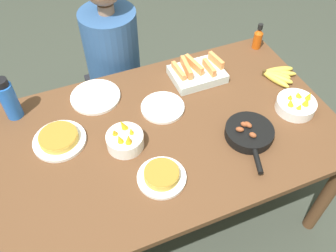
# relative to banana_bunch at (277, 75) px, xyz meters

# --- Properties ---
(ground_plane) EXTENTS (14.00, 14.00, 0.00)m
(ground_plane) POSITION_rel_banana_bunch_xyz_m (-0.70, -0.13, -0.78)
(ground_plane) COLOR #383D33
(dining_table) EXTENTS (1.64, 1.00, 0.76)m
(dining_table) POSITION_rel_banana_bunch_xyz_m (-0.70, -0.13, -0.11)
(dining_table) COLOR brown
(dining_table) RESTS_ON ground_plane
(banana_bunch) EXTENTS (0.19, 0.18, 0.04)m
(banana_bunch) POSITION_rel_banana_bunch_xyz_m (0.00, 0.00, 0.00)
(banana_bunch) COLOR gold
(banana_bunch) RESTS_ON dining_table
(melon_tray) EXTENTS (0.28, 0.21, 0.10)m
(melon_tray) POSITION_rel_banana_bunch_xyz_m (-0.41, 0.17, 0.01)
(melon_tray) COLOR silver
(melon_tray) RESTS_ON dining_table
(skillet) EXTENTS (0.23, 0.34, 0.08)m
(skillet) POSITION_rel_banana_bunch_xyz_m (-0.36, -0.31, 0.01)
(skillet) COLOR black
(skillet) RESTS_ON dining_table
(frittata_plate_center) EXTENTS (0.25, 0.25, 0.05)m
(frittata_plate_center) POSITION_rel_banana_bunch_xyz_m (-1.19, 0.00, 0.00)
(frittata_plate_center) COLOR white
(frittata_plate_center) RESTS_ON dining_table
(frittata_plate_side) EXTENTS (0.21, 0.21, 0.05)m
(frittata_plate_side) POSITION_rel_banana_bunch_xyz_m (-0.83, -0.37, 0.00)
(frittata_plate_side) COLOR white
(frittata_plate_side) RESTS_ON dining_table
(empty_plate_near_front) EXTENTS (0.22, 0.22, 0.02)m
(empty_plate_near_front) POSITION_rel_banana_bunch_xyz_m (-0.67, 0.02, -0.01)
(empty_plate_near_front) COLOR white
(empty_plate_near_front) RESTS_ON dining_table
(empty_plate_far_left) EXTENTS (0.26, 0.26, 0.02)m
(empty_plate_far_left) POSITION_rel_banana_bunch_xyz_m (-0.96, 0.22, -0.01)
(empty_plate_far_left) COLOR white
(empty_plate_far_left) RESTS_ON dining_table
(fruit_bowl_mango) EXTENTS (0.17, 0.17, 0.13)m
(fruit_bowl_mango) POSITION_rel_banana_bunch_xyz_m (-0.92, -0.14, 0.02)
(fruit_bowl_mango) COLOR white
(fruit_bowl_mango) RESTS_ON dining_table
(fruit_bowl_citrus) EXTENTS (0.20, 0.20, 0.10)m
(fruit_bowl_citrus) POSITION_rel_banana_bunch_xyz_m (-0.05, -0.24, 0.01)
(fruit_bowl_citrus) COLOR white
(fruit_bowl_citrus) RESTS_ON dining_table
(water_bottle) EXTENTS (0.08, 0.08, 0.23)m
(water_bottle) POSITION_rel_banana_bunch_xyz_m (-1.36, 0.25, 0.09)
(water_bottle) COLOR blue
(water_bottle) RESTS_ON dining_table
(hot_sauce_bottle) EXTENTS (0.05, 0.05, 0.16)m
(hot_sauce_bottle) POSITION_rel_banana_bunch_xyz_m (0.04, 0.28, 0.05)
(hot_sauce_bottle) COLOR #C64C0F
(hot_sauce_bottle) RESTS_ON dining_table
(person_figure) EXTENTS (0.36, 0.36, 1.26)m
(person_figure) POSITION_rel_banana_bunch_xyz_m (-0.77, 0.59, -0.25)
(person_figure) COLOR black
(person_figure) RESTS_ON ground_plane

